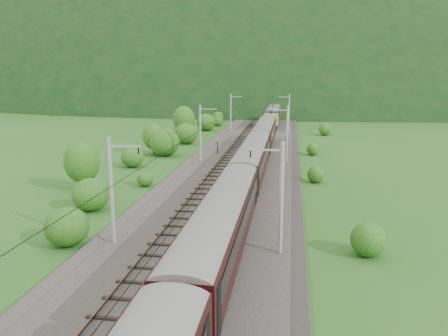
# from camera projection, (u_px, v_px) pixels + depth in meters

# --- Properties ---
(ground) EXTENTS (600.00, 600.00, 0.00)m
(ground) POSITION_uv_depth(u_px,v_px,m) (195.00, 251.00, 32.05)
(ground) COLOR #27591B
(ground) RESTS_ON ground
(railbed) EXTENTS (14.00, 220.00, 0.30)m
(railbed) POSITION_uv_depth(u_px,v_px,m) (217.00, 208.00, 41.67)
(railbed) COLOR #38332D
(railbed) RESTS_ON ground
(track_left) EXTENTS (2.40, 220.00, 0.27)m
(track_left) POSITION_uv_depth(u_px,v_px,m) (193.00, 205.00, 41.98)
(track_left) COLOR #503522
(track_left) RESTS_ON railbed
(track_right) EXTENTS (2.40, 220.00, 0.27)m
(track_right) POSITION_uv_depth(u_px,v_px,m) (242.00, 207.00, 41.27)
(track_right) COLOR #503522
(track_right) RESTS_ON railbed
(catenary_left) EXTENTS (2.54, 192.28, 8.00)m
(catenary_left) POSITION_uv_depth(u_px,v_px,m) (201.00, 131.00, 62.87)
(catenary_left) COLOR gray
(catenary_left) RESTS_ON railbed
(catenary_right) EXTENTS (2.54, 192.28, 8.00)m
(catenary_right) POSITION_uv_depth(u_px,v_px,m) (287.00, 133.00, 61.06)
(catenary_right) COLOR gray
(catenary_right) RESTS_ON railbed
(overhead_wires) EXTENTS (4.83, 198.00, 0.03)m
(overhead_wires) POSITION_uv_depth(u_px,v_px,m) (217.00, 136.00, 40.17)
(overhead_wires) COLOR black
(overhead_wires) RESTS_ON ground
(mountain_main) EXTENTS (504.00, 360.00, 244.00)m
(mountain_main) POSITION_uv_depth(u_px,v_px,m) (281.00, 92.00, 282.99)
(mountain_main) COLOR black
(mountain_main) RESTS_ON ground
(mountain_ridge) EXTENTS (336.00, 280.00, 132.00)m
(mountain_ridge) POSITION_uv_depth(u_px,v_px,m) (128.00, 89.00, 339.39)
(mountain_ridge) COLOR black
(mountain_ridge) RESTS_ON ground
(train) EXTENTS (3.02, 120.57, 5.26)m
(train) POSITION_uv_depth(u_px,v_px,m) (253.00, 154.00, 50.70)
(train) COLOR black
(train) RESTS_ON ground
(hazard_post_near) EXTENTS (0.17, 0.17, 1.60)m
(hazard_post_near) POSITION_uv_depth(u_px,v_px,m) (245.00, 146.00, 70.69)
(hazard_post_near) COLOR red
(hazard_post_near) RESTS_ON railbed
(hazard_post_far) EXTENTS (0.14, 0.14, 1.34)m
(hazard_post_far) POSITION_uv_depth(u_px,v_px,m) (251.00, 146.00, 72.03)
(hazard_post_far) COLOR red
(hazard_post_far) RESTS_ON railbed
(signal) EXTENTS (0.24, 0.24, 2.19)m
(signal) POSITION_uv_depth(u_px,v_px,m) (217.00, 145.00, 68.53)
(signal) COLOR black
(signal) RESTS_ON railbed
(vegetation_left) EXTENTS (10.01, 146.76, 7.02)m
(vegetation_left) POSITION_uv_depth(u_px,v_px,m) (124.00, 158.00, 53.93)
(vegetation_left) COLOR #1D4D14
(vegetation_left) RESTS_ON ground
(vegetation_right) EXTENTS (6.34, 103.15, 3.10)m
(vegetation_right) POSITION_uv_depth(u_px,v_px,m) (369.00, 271.00, 25.85)
(vegetation_right) COLOR #1D4D14
(vegetation_right) RESTS_ON ground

